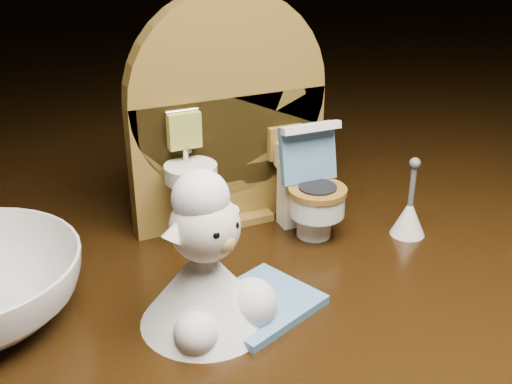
# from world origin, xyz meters

# --- Properties ---
(backdrop_panel) EXTENTS (0.13, 0.05, 0.15)m
(backdrop_panel) POSITION_xyz_m (-0.00, 0.06, 0.07)
(backdrop_panel) COLOR olive
(backdrop_panel) RESTS_ON ground
(toy_toilet) EXTENTS (0.04, 0.05, 0.07)m
(toy_toilet) POSITION_xyz_m (0.04, 0.03, 0.03)
(toy_toilet) COLOR white
(toy_toilet) RESTS_ON ground
(bath_mat) EXTENTS (0.07, 0.07, 0.00)m
(bath_mat) POSITION_xyz_m (-0.02, -0.04, 0.00)
(bath_mat) COLOR teal
(bath_mat) RESTS_ON ground
(toilet_brush) EXTENTS (0.02, 0.02, 0.05)m
(toilet_brush) POSITION_xyz_m (0.10, -0.00, 0.01)
(toilet_brush) COLOR white
(toilet_brush) RESTS_ON ground
(plush_lamb) EXTENTS (0.07, 0.07, 0.09)m
(plush_lamb) POSITION_xyz_m (-0.05, -0.04, 0.03)
(plush_lamb) COLOR silver
(plush_lamb) RESTS_ON ground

